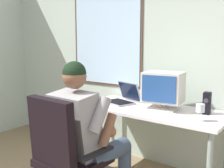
# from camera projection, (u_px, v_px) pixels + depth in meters

# --- Properties ---
(wall_rear) EXTENTS (4.93, 0.08, 2.53)m
(wall_rear) POSITION_uv_depth(u_px,v_px,m) (158.00, 51.00, 2.97)
(wall_rear) COLOR #B0C0B0
(wall_rear) RESTS_ON ground
(desk) EXTENTS (1.45, 0.65, 0.72)m
(desk) POSITION_uv_depth(u_px,v_px,m) (151.00, 116.00, 2.69)
(desk) COLOR gray
(desk) RESTS_ON ground
(office_chair) EXTENTS (0.59, 0.58, 0.96)m
(office_chair) POSITION_uv_depth(u_px,v_px,m) (63.00, 150.00, 2.09)
(office_chair) COLOR black
(office_chair) RESTS_ON ground
(person_seated) EXTENTS (0.54, 0.78, 1.22)m
(person_seated) POSITION_uv_depth(u_px,v_px,m) (87.00, 130.00, 2.28)
(person_seated) COLOR #3C4B61
(person_seated) RESTS_ON ground
(crt_monitor) EXTENTS (0.40, 0.33, 0.36)m
(crt_monitor) POSITION_uv_depth(u_px,v_px,m) (163.00, 88.00, 2.61)
(crt_monitor) COLOR beige
(crt_monitor) RESTS_ON desk
(laptop) EXTENTS (0.39, 0.38, 0.22)m
(laptop) POSITION_uv_depth(u_px,v_px,m) (124.00, 97.00, 2.94)
(laptop) COLOR gray
(laptop) RESTS_ON desk
(wine_glass) EXTENTS (0.07, 0.07, 0.15)m
(wine_glass) POSITION_uv_depth(u_px,v_px,m) (200.00, 109.00, 2.22)
(wine_glass) COLOR silver
(wine_glass) RESTS_ON desk
(desk_speaker) EXTENTS (0.07, 0.09, 0.20)m
(desk_speaker) POSITION_uv_depth(u_px,v_px,m) (207.00, 103.00, 2.45)
(desk_speaker) COLOR black
(desk_speaker) RESTS_ON desk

